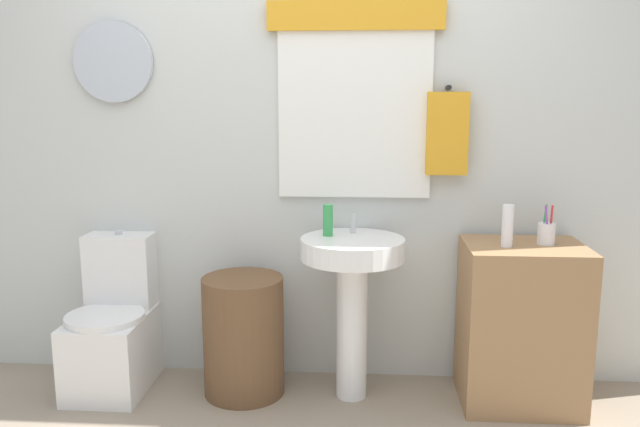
{
  "coord_description": "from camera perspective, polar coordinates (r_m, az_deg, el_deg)",
  "views": [
    {
      "loc": [
        0.28,
        -2.07,
        1.46
      ],
      "look_at": [
        0.08,
        0.8,
        0.92
      ],
      "focal_mm": 35.57,
      "sensor_mm": 36.0,
      "label": 1
    }
  ],
  "objects": [
    {
      "name": "pedestal_sink",
      "position": [
        3.05,
        2.92,
        -6.0
      ],
      "size": [
        0.5,
        0.5,
        0.8
      ],
      "color": "white",
      "rests_on": "ground_plane"
    },
    {
      "name": "faucet",
      "position": [
        3.1,
        3.01,
        -0.85
      ],
      "size": [
        0.03,
        0.03,
        0.1
      ],
      "primitive_type": "cylinder",
      "color": "silver",
      "rests_on": "pedestal_sink"
    },
    {
      "name": "toilet",
      "position": [
        3.42,
        -18.02,
        -9.95
      ],
      "size": [
        0.38,
        0.51,
        0.78
      ],
      "color": "white",
      "rests_on": "ground_plane"
    },
    {
      "name": "laundry_hamper",
      "position": [
        3.2,
        -6.89,
        -10.85
      ],
      "size": [
        0.4,
        0.4,
        0.59
      ],
      "primitive_type": "cylinder",
      "color": "brown",
      "rests_on": "ground_plane"
    },
    {
      "name": "back_wall",
      "position": [
        3.24,
        -0.94,
        7.81
      ],
      "size": [
        4.4,
        0.18,
        2.6
      ],
      "color": "silver",
      "rests_on": "ground_plane"
    },
    {
      "name": "toothbrush_cup",
      "position": [
        3.13,
        19.7,
        -1.66
      ],
      "size": [
        0.08,
        0.08,
        0.19
      ],
      "color": "silver",
      "rests_on": "wooden_cabinet"
    },
    {
      "name": "lotion_bottle",
      "position": [
        3.01,
        16.52,
        -1.06
      ],
      "size": [
        0.05,
        0.05,
        0.19
      ],
      "primitive_type": "cylinder",
      "color": "white",
      "rests_on": "wooden_cabinet"
    },
    {
      "name": "wooden_cabinet",
      "position": [
        3.2,
        17.61,
        -9.49
      ],
      "size": [
        0.55,
        0.44,
        0.78
      ],
      "primitive_type": "cube",
      "color": "#9E754C",
      "rests_on": "ground_plane"
    },
    {
      "name": "soap_bottle",
      "position": [
        3.03,
        0.72,
        -0.6
      ],
      "size": [
        0.05,
        0.05,
        0.15
      ],
      "primitive_type": "cylinder",
      "color": "green",
      "rests_on": "pedestal_sink"
    }
  ]
}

